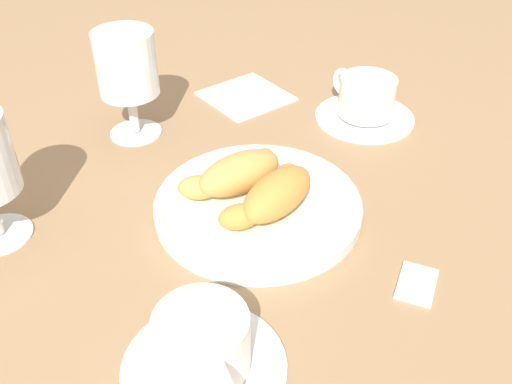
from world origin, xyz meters
The scene contains 9 objects.
ground_plane centered at (0.00, 0.00, 0.00)m, with size 2.20×2.20×0.00m, color #997551.
pastry_plate centered at (0.00, -0.01, 0.01)m, with size 0.23×0.23×0.02m.
croissant_large centered at (0.00, -0.03, 0.04)m, with size 0.14×0.07×0.04m.
croissant_small centered at (0.00, 0.02, 0.04)m, with size 0.13×0.08×0.04m.
coffee_cup_near centered at (-0.18, -0.12, 0.03)m, with size 0.14×0.14×0.06m.
coffee_cup_far centered at (0.25, 0.03, 0.03)m, with size 0.14×0.14×0.06m.
juice_glass_left centered at (0.01, 0.22, 0.09)m, with size 0.08×0.08×0.14m.
sugar_packet centered at (0.02, -0.19, 0.00)m, with size 0.05×0.03×0.01m, color white.
folded_napkin centered at (0.18, 0.19, 0.00)m, with size 0.11×0.11×0.01m, color silver.
Camera 1 is at (-0.36, -0.35, 0.40)m, focal length 40.62 mm.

